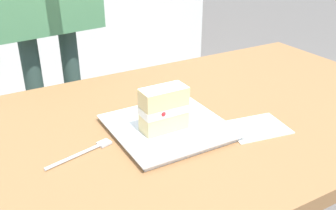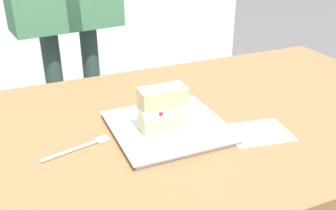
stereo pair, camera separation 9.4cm
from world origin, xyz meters
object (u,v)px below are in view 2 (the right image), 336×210
(dessert_fork, at_px, (81,147))
(cake_slice, at_px, (163,109))
(dessert_plate, at_px, (168,127))
(patio_table, at_px, (204,145))
(paper_napkin, at_px, (258,133))

(dessert_fork, bearing_deg, cake_slice, -4.05)
(dessert_plate, distance_m, dessert_fork, 0.22)
(patio_table, relative_size, paper_napkin, 8.00)
(dessert_fork, height_order, paper_napkin, dessert_fork)
(dessert_plate, xyz_separation_m, paper_napkin, (0.20, -0.10, -0.01))
(dessert_plate, relative_size, cake_slice, 2.41)
(patio_table, distance_m, cake_slice, 0.23)
(cake_slice, relative_size, paper_napkin, 0.67)
(patio_table, relative_size, dessert_fork, 8.18)
(patio_table, distance_m, dessert_plate, 0.17)
(dessert_fork, distance_m, paper_napkin, 0.44)
(patio_table, height_order, dessert_plate, dessert_plate)
(dessert_plate, height_order, dessert_fork, dessert_plate)
(dessert_fork, bearing_deg, patio_table, 5.40)
(paper_napkin, bearing_deg, dessert_plate, 152.71)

